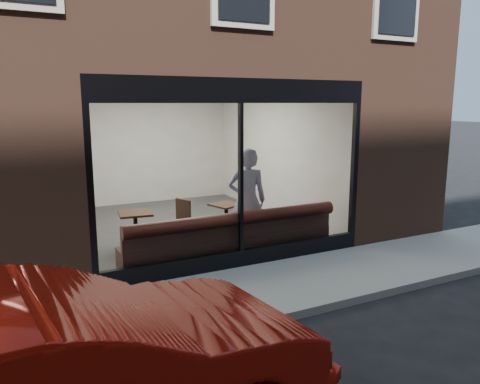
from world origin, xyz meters
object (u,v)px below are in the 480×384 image
banquette (230,248)px  cafe_chair_right (241,222)px  cafe_chair_left (177,236)px  cafe_table_right (226,205)px  person (247,200)px  cafe_table_left (135,213)px

banquette → cafe_chair_right: (0.98, 1.49, 0.01)m
cafe_chair_left → banquette: bearing=98.0°
banquette → cafe_table_right: (0.49, 1.20, 0.52)m
cafe_chair_right → banquette: bearing=80.9°
banquette → person: 0.98m
cafe_table_right → cafe_chair_left: cafe_table_right is taller
person → cafe_table_right: 0.91m
cafe_table_right → cafe_chair_right: size_ratio=1.35×
banquette → cafe_table_right: cafe_table_right is taller
cafe_table_right → cafe_chair_right: 0.76m
cafe_table_left → cafe_chair_right: size_ratio=1.48×
person → cafe_chair_right: person is taller
banquette → person: (0.51, 0.32, 0.77)m
cafe_table_left → person: bearing=-27.2°
person → cafe_chair_right: bearing=-90.1°
cafe_table_left → cafe_table_right: cafe_table_left is taller
cafe_table_right → cafe_chair_right: bearing=30.8°
banquette → cafe_chair_left: bearing=120.0°
banquette → cafe_table_left: (-1.38, 1.30, 0.52)m
cafe_chair_left → cafe_chair_right: same height
cafe_chair_left → cafe_table_right: bearing=163.0°
person → cafe_chair_left: 1.57m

